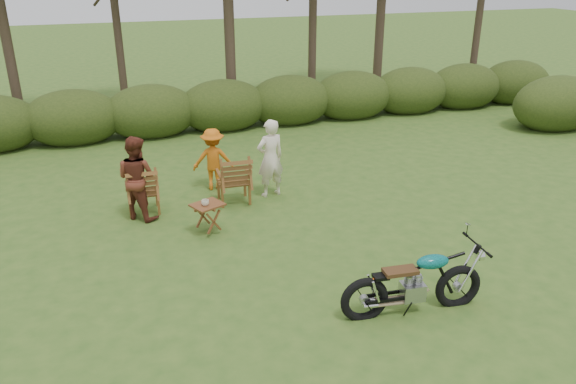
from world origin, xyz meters
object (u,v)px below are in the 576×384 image
object	(u,v)px
side_table	(208,218)
cup	(205,203)
adult_a	(271,195)
adult_b	(141,217)
lawn_chair_left	(145,212)
motorcycle	(410,310)
lawn_chair_right	(234,202)
child	(215,188)

from	to	relation	value
side_table	cup	distance (m)	0.33
adult_a	adult_b	xyz separation A→B (m)	(-2.62, -0.22, 0.00)
lawn_chair_left	cup	size ratio (longest dim) A/B	7.25
motorcycle	side_table	size ratio (longest dim) A/B	3.49
lawn_chair_right	motorcycle	bearing A→B (deg)	110.37
side_table	motorcycle	bearing A→B (deg)	-56.45
lawn_chair_right	side_table	size ratio (longest dim) A/B	1.81
lawn_chair_right	adult_a	world-z (taller)	adult_a
lawn_chair_right	adult_a	distance (m)	0.80
motorcycle	lawn_chair_left	distance (m)	5.52
motorcycle	lawn_chair_left	xyz separation A→B (m)	(-3.15, 4.53, 0.00)
motorcycle	cup	world-z (taller)	cup
lawn_chair_left	adult_a	world-z (taller)	adult_a
motorcycle	adult_b	bearing A→B (deg)	132.27
cup	adult_a	size ratio (longest dim) A/B	0.08
lawn_chair_left	adult_b	xyz separation A→B (m)	(-0.09, -0.22, 0.00)
side_table	cup	xyz separation A→B (m)	(-0.04, -0.05, 0.33)
cup	adult_a	bearing A→B (deg)	39.80
lawn_chair_right	lawn_chair_left	distance (m)	1.75
side_table	cup	world-z (taller)	cup
adult_a	adult_b	size ratio (longest dim) A/B	1.01
motorcycle	lawn_chair_right	bearing A→B (deg)	112.90
side_table	child	xyz separation A→B (m)	(0.53, 2.00, -0.28)
lawn_chair_right	side_table	xyz separation A→B (m)	(-0.75, -1.19, 0.28)
motorcycle	adult_a	distance (m)	4.58
motorcycle	child	distance (m)	5.51
lawn_chair_right	side_table	bearing A→B (deg)	60.41
adult_b	motorcycle	bearing A→B (deg)	170.98
motorcycle	cup	size ratio (longest dim) A/B	14.73
lawn_chair_right	adult_b	distance (m)	1.84
child	side_table	bearing A→B (deg)	85.46
lawn_chair_right	child	size ratio (longest dim) A/B	0.77
lawn_chair_right	child	world-z (taller)	child
motorcycle	child	world-z (taller)	child
side_table	lawn_chair_left	bearing A→B (deg)	127.92
adult_b	child	distance (m)	1.87
cup	child	distance (m)	2.21
cup	adult_b	world-z (taller)	adult_b
lawn_chair_left	side_table	xyz separation A→B (m)	(0.99, -1.27, 0.28)
side_table	adult_a	xyz separation A→B (m)	(1.55, 1.27, -0.28)
cup	adult_b	size ratio (longest dim) A/B	0.08
side_table	child	bearing A→B (deg)	75.22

